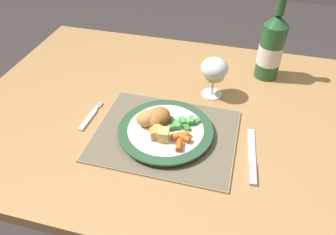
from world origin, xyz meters
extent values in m
cube|color=#AD7F4C|center=(0.00, 0.00, 0.72)|extent=(1.28, 0.87, 0.04)
cube|color=#AD7F4C|center=(-0.59, 0.38, 0.35)|extent=(0.06, 0.06, 0.70)
cube|color=#AD7F4C|center=(0.59, 0.38, 0.35)|extent=(0.06, 0.06, 0.70)
cube|color=gray|center=(-0.03, -0.11, 0.74)|extent=(0.38, 0.30, 0.01)
cube|color=#6B604A|center=(-0.03, -0.11, 0.75)|extent=(0.37, 0.29, 0.00)
cylinder|color=silver|center=(-0.03, -0.11, 0.75)|extent=(0.21, 0.21, 0.01)
cylinder|color=#2D5638|center=(-0.03, -0.11, 0.76)|extent=(0.26, 0.26, 0.01)
cylinder|color=silver|center=(-0.03, -0.11, 0.77)|extent=(0.20, 0.20, 0.00)
ellipsoid|color=#A87033|center=(-0.06, -0.10, 0.78)|extent=(0.06, 0.07, 0.04)
ellipsoid|color=#A87033|center=(-0.05, -0.09, 0.79)|extent=(0.06, 0.07, 0.04)
ellipsoid|color=tan|center=(-0.08, -0.10, 0.79)|extent=(0.07, 0.07, 0.04)
cube|color=#338438|center=(0.02, -0.08, 0.77)|extent=(0.01, 0.02, 0.01)
cube|color=green|center=(0.03, -0.08, 0.77)|extent=(0.02, 0.02, 0.01)
cube|color=#338438|center=(-0.03, -0.08, 0.78)|extent=(0.02, 0.01, 0.01)
cube|color=#4CA84C|center=(0.00, -0.10, 0.78)|extent=(0.03, 0.03, 0.01)
cube|color=green|center=(0.05, -0.07, 0.77)|extent=(0.02, 0.03, 0.01)
cube|color=green|center=(0.01, -0.08, 0.77)|extent=(0.03, 0.03, 0.01)
cube|color=green|center=(-0.01, -0.11, 0.77)|extent=(0.03, 0.02, 0.01)
cube|color=#4CA84C|center=(0.01, -0.08, 0.78)|extent=(0.02, 0.03, 0.01)
cube|color=#338438|center=(0.02, -0.10, 0.77)|extent=(0.03, 0.03, 0.01)
cube|color=green|center=(-0.01, -0.09, 0.77)|extent=(0.02, 0.03, 0.01)
cube|color=#4CA84C|center=(0.03, -0.07, 0.78)|extent=(0.02, 0.03, 0.01)
cylinder|color=orange|center=(0.02, -0.13, 0.77)|extent=(0.05, 0.04, 0.02)
cylinder|color=orange|center=(0.03, -0.14, 0.77)|extent=(0.04, 0.03, 0.02)
cylinder|color=orange|center=(0.02, -0.17, 0.77)|extent=(0.02, 0.04, 0.02)
cube|color=silver|center=(-0.26, -0.11, 0.74)|extent=(0.02, 0.09, 0.01)
cube|color=silver|center=(-0.26, -0.05, 0.74)|extent=(0.01, 0.02, 0.01)
cube|color=silver|center=(-0.25, -0.03, 0.74)|extent=(0.00, 0.02, 0.00)
cube|color=silver|center=(-0.25, -0.03, 0.74)|extent=(0.00, 0.02, 0.00)
cube|color=silver|center=(-0.26, -0.03, 0.74)|extent=(0.00, 0.02, 0.00)
cube|color=silver|center=(-0.26, -0.03, 0.74)|extent=(0.00, 0.02, 0.00)
cube|color=silver|center=(0.20, -0.09, 0.74)|extent=(0.03, 0.13, 0.00)
cube|color=#B2B2B7|center=(0.21, -0.19, 0.74)|extent=(0.02, 0.07, 0.01)
cylinder|color=silver|center=(0.06, 0.11, 0.74)|extent=(0.06, 0.06, 0.00)
cylinder|color=silver|center=(0.06, 0.11, 0.77)|extent=(0.01, 0.01, 0.06)
ellipsoid|color=silver|center=(0.06, 0.11, 0.84)|extent=(0.08, 0.08, 0.06)
cylinder|color=#E0D684|center=(0.06, 0.11, 0.82)|extent=(0.06, 0.06, 0.03)
cylinder|color=#23562D|center=(0.22, 0.26, 0.83)|extent=(0.08, 0.08, 0.18)
cone|color=#23562D|center=(0.22, 0.26, 0.94)|extent=(0.08, 0.08, 0.03)
cylinder|color=#23562D|center=(0.22, 0.26, 0.99)|extent=(0.03, 0.03, 0.06)
cylinder|color=white|center=(0.22, 0.26, 0.82)|extent=(0.08, 0.08, 0.06)
cube|color=#E5BC66|center=(-0.02, -0.15, 0.78)|extent=(0.03, 0.03, 0.03)
cube|color=#E5BC66|center=(-0.03, -0.16, 0.78)|extent=(0.03, 0.02, 0.02)
cube|color=gold|center=(-0.05, -0.14, 0.78)|extent=(0.03, 0.03, 0.03)
cube|color=gold|center=(-0.04, -0.15, 0.78)|extent=(0.04, 0.03, 0.03)
cube|color=gold|center=(-0.03, -0.15, 0.78)|extent=(0.03, 0.02, 0.03)
cube|color=#E5BC66|center=(-0.02, -0.15, 0.78)|extent=(0.03, 0.04, 0.03)
camera|label=1|loc=(0.14, -0.73, 1.36)|focal=35.00mm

